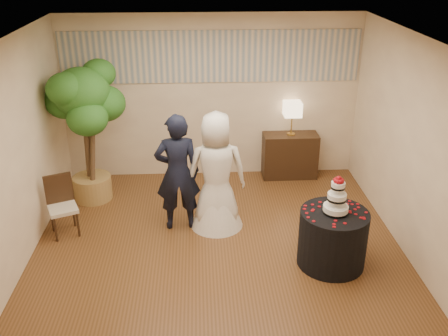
{
  "coord_description": "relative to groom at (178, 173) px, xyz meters",
  "views": [
    {
      "loc": [
        -0.23,
        -5.67,
        3.84
      ],
      "look_at": [
        0.1,
        0.4,
        1.05
      ],
      "focal_mm": 40.0,
      "sensor_mm": 36.0,
      "label": 1
    }
  ],
  "objects": [
    {
      "name": "wall_right",
      "position": [
        3.04,
        -0.68,
        0.53
      ],
      "size": [
        0.06,
        5.0,
        2.8
      ],
      "primitive_type": "cube",
      "color": "beige",
      "rests_on": "ground"
    },
    {
      "name": "console",
      "position": [
        1.9,
        1.62,
        -0.47
      ],
      "size": [
        0.95,
        0.42,
        0.79
      ],
      "primitive_type": "cube",
      "rotation": [
        0.0,
        0.0,
        0.01
      ],
      "color": "#311F11",
      "rests_on": "floor"
    },
    {
      "name": "bride",
      "position": [
        0.55,
        0.01,
        0.0
      ],
      "size": [
        0.87,
        0.79,
        1.74
      ],
      "primitive_type": "imported",
      "rotation": [
        0.0,
        0.0,
        3.17
      ],
      "color": "white",
      "rests_on": "floor"
    },
    {
      "name": "wedding_cake",
      "position": [
        1.98,
        -1.03,
        0.14
      ],
      "size": [
        0.32,
        0.32,
        0.5
      ],
      "primitive_type": null,
      "color": "white",
      "rests_on": "cake_table"
    },
    {
      "name": "wall_back",
      "position": [
        0.54,
        1.82,
        0.53
      ],
      "size": [
        5.0,
        0.06,
        2.8
      ],
      "primitive_type": "cube",
      "color": "beige",
      "rests_on": "ground"
    },
    {
      "name": "table_lamp",
      "position": [
        1.9,
        1.62,
        0.21
      ],
      "size": [
        0.29,
        0.29,
        0.58
      ],
      "primitive_type": null,
      "color": "beige",
      "rests_on": "console"
    },
    {
      "name": "groom",
      "position": [
        0.0,
        0.0,
        0.0
      ],
      "size": [
        0.66,
        0.46,
        1.73
      ],
      "primitive_type": "imported",
      "rotation": [
        0.0,
        0.0,
        3.22
      ],
      "color": "black",
      "rests_on": "floor"
    },
    {
      "name": "cake_table",
      "position": [
        1.98,
        -1.03,
        -0.49
      ],
      "size": [
        1.0,
        1.0,
        0.75
      ],
      "primitive_type": "cylinder",
      "rotation": [
        0.0,
        0.0,
        0.18
      ],
      "color": "black",
      "rests_on": "floor"
    },
    {
      "name": "floor",
      "position": [
        0.54,
        -0.68,
        -0.87
      ],
      "size": [
        5.0,
        5.0,
        0.0
      ],
      "primitive_type": "cube",
      "color": "brown",
      "rests_on": "ground"
    },
    {
      "name": "mural_border",
      "position": [
        0.54,
        1.8,
        1.23
      ],
      "size": [
        4.9,
        0.02,
        0.85
      ],
      "primitive_type": "cube",
      "color": "#AEABA1",
      "rests_on": "wall_back"
    },
    {
      "name": "wall_front",
      "position": [
        0.54,
        -3.18,
        0.53
      ],
      "size": [
        5.0,
        0.06,
        2.8
      ],
      "primitive_type": "cube",
      "color": "beige",
      "rests_on": "ground"
    },
    {
      "name": "wall_left",
      "position": [
        -1.96,
        -0.68,
        0.53
      ],
      "size": [
        0.06,
        5.0,
        2.8
      ],
      "primitive_type": "cube",
      "color": "beige",
      "rests_on": "ground"
    },
    {
      "name": "side_chair",
      "position": [
        -1.62,
        -0.12,
        -0.43
      ],
      "size": [
        0.53,
        0.54,
        0.87
      ],
      "primitive_type": null,
      "rotation": [
        0.0,
        0.0,
        0.4
      ],
      "color": "#311F11",
      "rests_on": "floor"
    },
    {
      "name": "ficus_tree",
      "position": [
        -1.42,
        0.95,
        0.27
      ],
      "size": [
        1.48,
        1.48,
        2.27
      ],
      "primitive_type": null,
      "rotation": [
        0.0,
        0.0,
        -2.6
      ],
      "color": "#2A641F",
      "rests_on": "floor"
    },
    {
      "name": "ceiling",
      "position": [
        0.54,
        -0.68,
        1.93
      ],
      "size": [
        5.0,
        5.0,
        0.0
      ],
      "primitive_type": "cube",
      "color": "white",
      "rests_on": "wall_back"
    }
  ]
}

